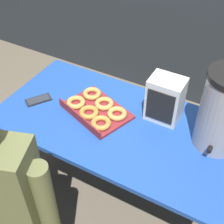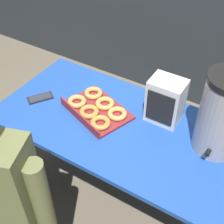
{
  "view_description": "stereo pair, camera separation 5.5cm",
  "coord_description": "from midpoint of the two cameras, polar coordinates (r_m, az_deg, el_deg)",
  "views": [
    {
      "loc": [
        0.56,
        -1.1,
        1.9
      ],
      "look_at": [
        -0.05,
        0.0,
        0.76
      ],
      "focal_mm": 50.0,
      "sensor_mm": 36.0,
      "label": 1
    },
    {
      "loc": [
        0.61,
        -1.08,
        1.9
      ],
      "look_at": [
        -0.05,
        0.0,
        0.76
      ],
      "focal_mm": 50.0,
      "sensor_mm": 36.0,
      "label": 2
    }
  ],
  "objects": [
    {
      "name": "ground_plane",
      "position": [
        2.27,
        0.37,
        -14.86
      ],
      "size": [
        12.0,
        12.0,
        0.0
      ],
      "primitive_type": "plane",
      "color": "brown"
    },
    {
      "name": "folding_table",
      "position": [
        1.75,
        0.46,
        -3.09
      ],
      "size": [
        1.39,
        0.7,
        0.7
      ],
      "color": "#1E479E",
      "rests_on": "ground"
    },
    {
      "name": "cell_phone",
      "position": [
        1.92,
        -14.11,
        2.16
      ],
      "size": [
        0.14,
        0.16,
        0.01
      ],
      "rotation": [
        0.0,
        0.0,
        -0.59
      ],
      "color": "black",
      "rests_on": "folding_table"
    },
    {
      "name": "donut_box",
      "position": [
        1.78,
        -3.83,
        0.51
      ],
      "size": [
        0.44,
        0.37,
        0.05
      ],
      "rotation": [
        0.0,
        0.0,
        -0.35
      ],
      "color": "maroon",
      "rests_on": "folding_table"
    },
    {
      "name": "coffee_urn",
      "position": [
        1.56,
        18.83,
        0.16
      ],
      "size": [
        0.24,
        0.27,
        0.46
      ],
      "color": "#939399",
      "rests_on": "folding_table"
    },
    {
      "name": "space_heater",
      "position": [
        1.69,
        8.76,
        2.3
      ],
      "size": [
        0.18,
        0.15,
        0.26
      ],
      "color": "silver",
      "rests_on": "folding_table"
    }
  ]
}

